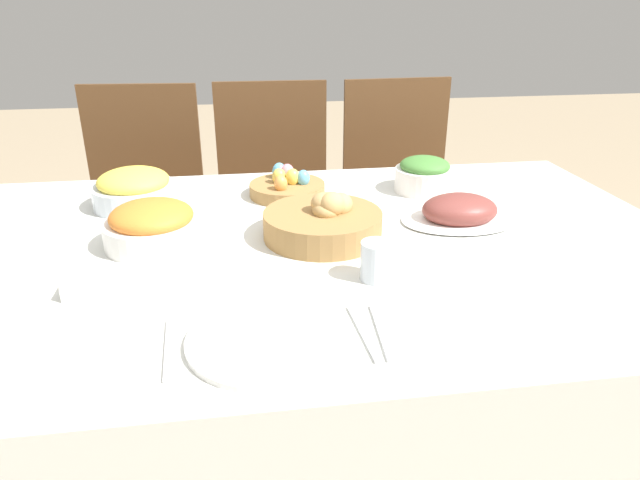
# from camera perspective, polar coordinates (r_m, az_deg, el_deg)

# --- Properties ---
(dining_table) EXTENTS (1.75, 1.11, 0.74)m
(dining_table) POSITION_cam_1_polar(r_m,az_deg,el_deg) (1.47, -1.07, -13.55)
(dining_table) COLOR silver
(dining_table) RESTS_ON ground
(chair_far_left) EXTENTS (0.45, 0.45, 0.96)m
(chair_far_left) POSITION_cam_1_polar(r_m,az_deg,el_deg) (2.19, -17.21, 2.67)
(chair_far_left) COLOR brown
(chair_far_left) RESTS_ON ground
(chair_far_center) EXTENTS (0.43, 0.43, 0.96)m
(chair_far_center) POSITION_cam_1_polar(r_m,az_deg,el_deg) (2.17, -4.51, 3.45)
(chair_far_center) COLOR brown
(chair_far_center) RESTS_ON ground
(chair_far_right) EXTENTS (0.44, 0.44, 0.96)m
(chair_far_right) POSITION_cam_1_polar(r_m,az_deg,el_deg) (2.25, 8.21, 4.06)
(chair_far_right) COLOR brown
(chair_far_right) RESTS_ON ground
(bread_basket) EXTENTS (0.27, 0.27, 0.11)m
(bread_basket) POSITION_cam_1_polar(r_m,az_deg,el_deg) (1.29, 0.40, 1.84)
(bread_basket) COLOR #9E7542
(bread_basket) RESTS_ON dining_table
(egg_basket) EXTENTS (0.21, 0.21, 0.08)m
(egg_basket) POSITION_cam_1_polar(r_m,az_deg,el_deg) (1.58, -3.31, 5.36)
(egg_basket) COLOR #9E7542
(egg_basket) RESTS_ON dining_table
(ham_platter) EXTENTS (0.28, 0.20, 0.08)m
(ham_platter) POSITION_cam_1_polar(r_m,az_deg,el_deg) (1.43, 13.76, 2.74)
(ham_platter) COLOR white
(ham_platter) RESTS_ON dining_table
(pineapple_bowl) EXTENTS (0.22, 0.22, 0.10)m
(pineapple_bowl) POSITION_cam_1_polar(r_m,az_deg,el_deg) (1.57, -18.08, 4.88)
(pineapple_bowl) COLOR silver
(pineapple_bowl) RESTS_ON dining_table
(carrot_bowl) EXTENTS (0.21, 0.21, 0.10)m
(carrot_bowl) POSITION_cam_1_polar(r_m,az_deg,el_deg) (1.31, -16.41, 1.43)
(carrot_bowl) COLOR white
(carrot_bowl) RESTS_ON dining_table
(green_salad_bowl) EXTENTS (0.16, 0.16, 0.10)m
(green_salad_bowl) POSITION_cam_1_polar(r_m,az_deg,el_deg) (1.63, 10.37, 6.44)
(green_salad_bowl) COLOR white
(green_salad_bowl) RESTS_ON dining_table
(dinner_plate) EXTENTS (0.26, 0.26, 0.01)m
(dinner_plate) POSITION_cam_1_polar(r_m,az_deg,el_deg) (0.93, -5.26, -9.86)
(dinner_plate) COLOR white
(dinner_plate) RESTS_ON dining_table
(fork) EXTENTS (0.02, 0.17, 0.00)m
(fork) POSITION_cam_1_polar(r_m,az_deg,el_deg) (0.94, -14.95, -10.47)
(fork) COLOR silver
(fork) RESTS_ON dining_table
(knife) EXTENTS (0.02, 0.17, 0.00)m
(knife) POSITION_cam_1_polar(r_m,az_deg,el_deg) (0.95, 4.30, -9.23)
(knife) COLOR silver
(knife) RESTS_ON dining_table
(spoon) EXTENTS (0.02, 0.17, 0.00)m
(spoon) POSITION_cam_1_polar(r_m,az_deg,el_deg) (0.96, 6.08, -9.07)
(spoon) COLOR silver
(spoon) RESTS_ON dining_table
(drinking_cup) EXTENTS (0.07, 0.07, 0.08)m
(drinking_cup) POSITION_cam_1_polar(r_m,az_deg,el_deg) (1.11, 5.73, -2.10)
(drinking_cup) COLOR silver
(drinking_cup) RESTS_ON dining_table
(butter_dish) EXTENTS (0.12, 0.08, 0.03)m
(butter_dish) POSITION_cam_1_polar(r_m,az_deg,el_deg) (1.15, -21.20, -4.09)
(butter_dish) COLOR white
(butter_dish) RESTS_ON dining_table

